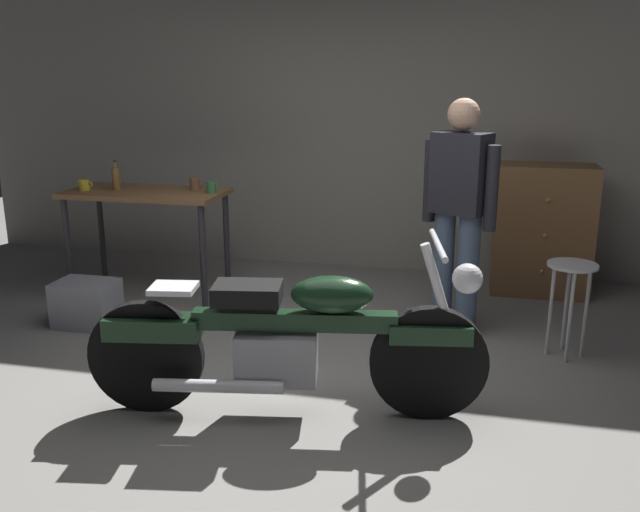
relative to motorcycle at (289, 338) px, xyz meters
name	(u,v)px	position (x,y,z in m)	size (l,w,h in m)	color
ground_plane	(292,391)	(-0.06, 0.26, -0.45)	(12.00, 12.00, 0.00)	gray
back_wall	(369,104)	(-0.06, 3.06, 1.10)	(8.00, 0.12, 3.10)	gray
workbench	(146,204)	(-1.69, 1.73, 0.34)	(1.30, 0.64, 0.90)	brown
motorcycle	(289,338)	(0.00, 0.00, 0.00)	(2.17, 0.72, 1.00)	black
person_standing	(459,207)	(0.83, 1.48, 0.48)	(0.52, 0.37, 1.67)	slate
shop_stool	(571,284)	(1.58, 1.18, 0.05)	(0.32, 0.32, 0.64)	#B2B2B7
wooden_dresser	(542,230)	(1.51, 2.56, 0.10)	(0.80, 0.47, 1.10)	brown
storage_bin	(87,303)	(-1.84, 0.98, -0.28)	(0.44, 0.32, 0.34)	gray
mug_brown_stoneware	(195,184)	(-1.30, 1.83, 0.51)	(0.12, 0.08, 0.11)	brown
mug_green_speckled	(211,187)	(-1.12, 1.75, 0.50)	(0.11, 0.07, 0.09)	#3D7F4C
mug_yellow_tall	(84,185)	(-2.18, 1.63, 0.50)	(0.12, 0.09, 0.09)	yellow
bottle	(116,178)	(-1.94, 1.72, 0.55)	(0.06, 0.06, 0.24)	olive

